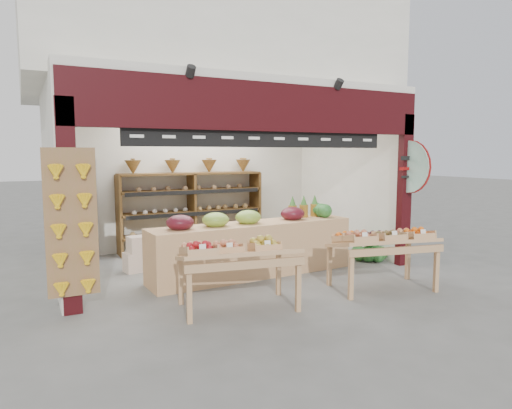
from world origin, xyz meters
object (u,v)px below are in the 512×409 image
object	(u,v)px
back_shelving	(192,196)
mid_counter	(253,247)
cardboard_stack	(150,256)
display_table_right	(382,239)
display_table_left	(229,252)
watermelon_pile	(369,250)
refrigerator	(76,211)

from	to	relation	value
back_shelving	mid_counter	xyz separation A→B (m)	(0.18, -2.43, -0.64)
cardboard_stack	display_table_right	bearing A→B (deg)	-44.60
mid_counter	display_table_left	size ratio (longest dim) A/B	2.17
display_table_left	watermelon_pile	bearing A→B (deg)	20.09
mid_counter	display_table_right	xyz separation A→B (m)	(1.35, -1.53, 0.26)
display_table_left	watermelon_pile	distance (m)	3.65
display_table_right	mid_counter	bearing A→B (deg)	131.46
refrigerator	mid_counter	xyz separation A→B (m)	(2.44, -2.26, -0.47)
display_table_right	watermelon_pile	size ratio (longest dim) A/B	2.31
refrigerator	cardboard_stack	bearing A→B (deg)	-35.14
cardboard_stack	display_table_right	xyz separation A→B (m)	(2.74, -2.70, 0.52)
back_shelving	refrigerator	xyz separation A→B (m)	(-2.26, -0.17, -0.17)
back_shelving	display_table_left	bearing A→B (deg)	-102.06
back_shelving	mid_counter	bearing A→B (deg)	-85.71
refrigerator	display_table_right	world-z (taller)	refrigerator
cardboard_stack	back_shelving	bearing A→B (deg)	46.08
refrigerator	display_table_left	distance (m)	3.82
watermelon_pile	back_shelving	bearing A→B (deg)	136.74
display_table_right	watermelon_pile	xyz separation A→B (m)	(1.07, 1.51, -0.55)
cardboard_stack	watermelon_pile	distance (m)	3.99
display_table_right	cardboard_stack	bearing A→B (deg)	135.40
cardboard_stack	refrigerator	bearing A→B (deg)	134.24
cardboard_stack	display_table_right	world-z (taller)	display_table_right
mid_counter	watermelon_pile	xyz separation A→B (m)	(2.42, -0.02, -0.29)
refrigerator	display_table_right	xyz separation A→B (m)	(3.79, -3.78, -0.21)
mid_counter	display_table_left	world-z (taller)	mid_counter
back_shelving	mid_counter	distance (m)	2.52
cardboard_stack	mid_counter	xyz separation A→B (m)	(1.39, -1.18, 0.25)
refrigerator	display_table_left	size ratio (longest dim) A/B	1.17
back_shelving	display_table_left	xyz separation A→B (m)	(-0.79, -3.69, -0.39)
back_shelving	cardboard_stack	bearing A→B (deg)	-133.92
refrigerator	cardboard_stack	size ratio (longest dim) A/B	1.94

